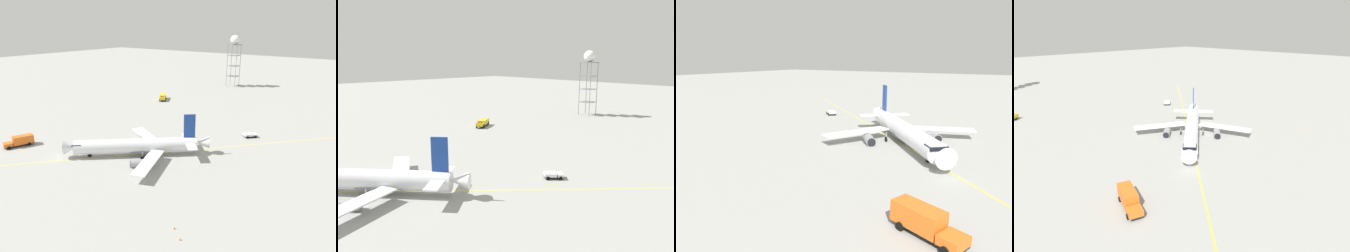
# 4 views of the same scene
# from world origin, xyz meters

# --- Properties ---
(ground_plane) EXTENTS (600.00, 600.00, 0.00)m
(ground_plane) POSITION_xyz_m (0.00, 0.00, 0.00)
(ground_plane) COLOR #9E9E99
(airliner_main) EXTENTS (32.42, 29.78, 11.61)m
(airliner_main) POSITION_xyz_m (5.45, -2.71, 2.68)
(airliner_main) COLOR white
(airliner_main) RESTS_ON ground_plane
(catering_truck_truck) EXTENTS (5.23, 8.73, 3.10)m
(catering_truck_truck) POSITION_xyz_m (38.52, 12.53, 1.67)
(catering_truck_truck) COLOR #232326
(catering_truck_truck) RESTS_ON ground_plane
(pushback_tug_truck) EXTENTS (4.50, 4.56, 1.30)m
(pushback_tug_truck) POSITION_xyz_m (-13.91, -34.92, 0.80)
(pushback_tug_truck) COLOR #232326
(pushback_tug_truck) RESTS_ON ground_plane
(taxiway_centreline) EXTENTS (101.92, 113.97, 0.01)m
(taxiway_centreline) POSITION_xyz_m (3.19, -6.24, 0.00)
(taxiway_centreline) COLOR yellow
(taxiway_centreline) RESTS_ON ground_plane
(safety_cone_near) EXTENTS (0.36, 0.36, 0.55)m
(safety_cone_near) POSITION_xyz_m (-21.70, 18.75, 0.28)
(safety_cone_near) COLOR orange
(safety_cone_near) RESTS_ON ground_plane
(safety_cone_mid) EXTENTS (0.36, 0.36, 0.55)m
(safety_cone_mid) POSITION_xyz_m (-24.23, 20.69, 0.28)
(safety_cone_mid) COLOR orange
(safety_cone_mid) RESTS_ON ground_plane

